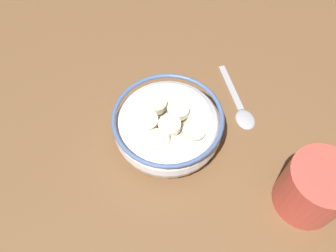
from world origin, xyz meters
The scene contains 4 objects.
ground_plane centered at (0.00, 0.00, -1.00)cm, with size 107.58×107.58×2.00cm, color brown.
cereal_bowl centered at (0.01, -0.01, 3.05)cm, with size 15.20×15.20×5.91cm.
spoon centered at (11.94, 2.95, 0.34)cm, with size 3.18×13.03×0.80cm.
coffee_mug centered at (16.14, -12.35, 4.06)cm, with size 10.73×8.05×8.12cm.
Camera 1 is at (-3.98, -24.61, 42.50)cm, focal length 35.78 mm.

